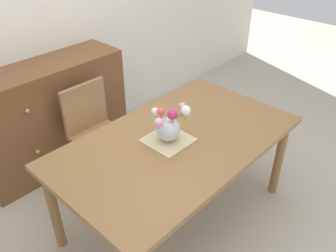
% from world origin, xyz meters
% --- Properties ---
extents(ground_plane, '(12.00, 12.00, 0.00)m').
position_xyz_m(ground_plane, '(0.00, 0.00, 0.00)').
color(ground_plane, '#B7AD99').
extents(back_wall, '(7.00, 0.10, 2.80)m').
position_xyz_m(back_wall, '(0.00, 1.60, 1.40)').
color(back_wall, silver).
rests_on(back_wall, ground_plane).
extents(dining_table, '(1.75, 1.03, 0.76)m').
position_xyz_m(dining_table, '(0.00, 0.00, 0.68)').
color(dining_table, olive).
rests_on(dining_table, ground_plane).
extents(chair_far, '(0.42, 0.42, 0.90)m').
position_xyz_m(chair_far, '(-0.11, 0.85, 0.52)').
color(chair_far, '#9E7047').
rests_on(chair_far, ground_plane).
extents(dresser, '(1.40, 0.47, 1.00)m').
position_xyz_m(dresser, '(-0.24, 1.33, 0.50)').
color(dresser, brown).
rests_on(dresser, ground_plane).
extents(placemat, '(0.30, 0.30, 0.01)m').
position_xyz_m(placemat, '(-0.05, 0.04, 0.77)').
color(placemat, '#CCB789').
rests_on(placemat, dining_table).
extents(flower_vase, '(0.27, 0.23, 0.26)m').
position_xyz_m(flower_vase, '(-0.05, 0.03, 0.88)').
color(flower_vase, silver).
rests_on(flower_vase, placemat).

